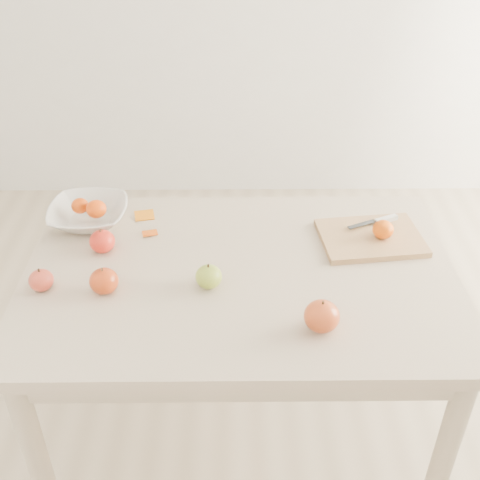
{
  "coord_description": "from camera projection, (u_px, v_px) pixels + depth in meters",
  "views": [
    {
      "loc": [
        -0.01,
        -1.32,
        1.77
      ],
      "look_at": [
        0.0,
        0.05,
        0.82
      ],
      "focal_mm": 45.0,
      "sensor_mm": 36.0,
      "label": 1
    }
  ],
  "objects": [
    {
      "name": "paring_knife",
      "position": [
        382.0,
        220.0,
        1.83
      ],
      "size": [
        0.16,
        0.08,
        0.01
      ],
      "color": "silver",
      "rests_on": "cutting_board"
    },
    {
      "name": "apple_green",
      "position": [
        209.0,
        277.0,
        1.59
      ],
      "size": [
        0.07,
        0.07,
        0.06
      ],
      "primitive_type": "ellipsoid",
      "color": "olive",
      "rests_on": "table"
    },
    {
      "name": "fruit_bowl",
      "position": [
        89.0,
        214.0,
        1.85
      ],
      "size": [
        0.24,
        0.24,
        0.06
      ],
      "primitive_type": "imported",
      "color": "silver",
      "rests_on": "table"
    },
    {
      "name": "bowl_tangerine_far",
      "position": [
        96.0,
        209.0,
        1.82
      ],
      "size": [
        0.06,
        0.06,
        0.05
      ],
      "primitive_type": "ellipsoid",
      "color": "#DB4507",
      "rests_on": "fruit_bowl"
    },
    {
      "name": "bowl_tangerine_near",
      "position": [
        80.0,
        206.0,
        1.85
      ],
      "size": [
        0.05,
        0.05,
        0.05
      ],
      "primitive_type": "ellipsoid",
      "color": "#CB4007",
      "rests_on": "fruit_bowl"
    },
    {
      "name": "apple_red_a",
      "position": [
        102.0,
        241.0,
        1.73
      ],
      "size": [
        0.07,
        0.07,
        0.07
      ],
      "primitive_type": "ellipsoid",
      "color": "#A10716",
      "rests_on": "table"
    },
    {
      "name": "table",
      "position": [
        240.0,
        298.0,
        1.72
      ],
      "size": [
        1.2,
        0.8,
        0.75
      ],
      "color": "beige",
      "rests_on": "ground"
    },
    {
      "name": "orange_peel_a",
      "position": [
        145.0,
        217.0,
        1.89
      ],
      "size": [
        0.07,
        0.06,
        0.01
      ],
      "primitive_type": "cube",
      "rotation": [
        0.21,
        0.0,
        0.21
      ],
      "color": "orange",
      "rests_on": "table"
    },
    {
      "name": "apple_red_e",
      "position": [
        322.0,
        316.0,
        1.45
      ],
      "size": [
        0.09,
        0.09,
        0.08
      ],
      "primitive_type": "ellipsoid",
      "color": "#A3210C",
      "rests_on": "table"
    },
    {
      "name": "apple_red_d",
      "position": [
        41.0,
        280.0,
        1.58
      ],
      "size": [
        0.07,
        0.07,
        0.06
      ],
      "primitive_type": "ellipsoid",
      "color": "maroon",
      "rests_on": "table"
    },
    {
      "name": "ground",
      "position": [
        240.0,
        441.0,
        2.09
      ],
      "size": [
        3.5,
        3.5,
        0.0
      ],
      "primitive_type": "plane",
      "color": "#C6B293",
      "rests_on": "ground"
    },
    {
      "name": "cutting_board",
      "position": [
        371.0,
        238.0,
        1.78
      ],
      "size": [
        0.32,
        0.25,
        0.02
      ],
      "primitive_type": "cube",
      "rotation": [
        0.0,
        0.0,
        0.12
      ],
      "color": "tan",
      "rests_on": "table"
    },
    {
      "name": "apple_red_b",
      "position": [
        104.0,
        281.0,
        1.57
      ],
      "size": [
        0.08,
        0.08,
        0.07
      ],
      "primitive_type": "ellipsoid",
      "color": "maroon",
      "rests_on": "table"
    },
    {
      "name": "board_tangerine",
      "position": [
        383.0,
        229.0,
        1.75
      ],
      "size": [
        0.06,
        0.06,
        0.05
      ],
      "primitive_type": "ellipsoid",
      "color": "#CD5907",
      "rests_on": "cutting_board"
    },
    {
      "name": "orange_peel_b",
      "position": [
        150.0,
        234.0,
        1.81
      ],
      "size": [
        0.05,
        0.05,
        0.01
      ],
      "primitive_type": "cube",
      "rotation": [
        -0.14,
        0.0,
        0.25
      ],
      "color": "#E1590F",
      "rests_on": "table"
    }
  ]
}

